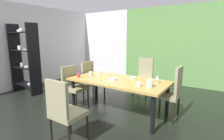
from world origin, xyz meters
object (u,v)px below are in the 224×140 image
(dining_table, at_px, (118,83))
(cup_center, at_px, (139,84))
(wine_glass_near_window, at_px, (98,71))
(cup_rear, at_px, (90,73))
(chair_right_far, at_px, (172,91))
(pitcher_front, at_px, (149,83))
(display_shelf, at_px, (24,58))
(wine_glass_corner, at_px, (99,68))
(serving_bowl_right, at_px, (112,79))
(wine_glass_west, at_px, (157,77))
(wine_glass_south, at_px, (106,72))
(serving_bowl_left, at_px, (133,78))
(chair_left_far, at_px, (91,79))
(cup_east, at_px, (79,75))
(chair_head_near, at_px, (64,110))
(chair_left_near, at_px, (73,84))
(chair_head_far, at_px, (144,75))

(dining_table, bearing_deg, cup_center, -21.50)
(wine_glass_near_window, height_order, cup_rear, wine_glass_near_window)
(cup_rear, bearing_deg, chair_right_far, 10.33)
(dining_table, distance_m, pitcher_front, 0.77)
(display_shelf, xyz_separation_m, cup_center, (3.52, 0.06, -0.25))
(wine_glass_corner, relative_size, serving_bowl_right, 0.88)
(wine_glass_west, xyz_separation_m, wine_glass_corner, (-1.56, 0.23, -0.01))
(cup_center, height_order, pitcher_front, pitcher_front)
(wine_glass_south, height_order, pitcher_front, wine_glass_south)
(serving_bowl_left, bearing_deg, chair_left_far, 176.83)
(chair_left_far, bearing_deg, cup_rear, 37.67)
(cup_rear, bearing_deg, cup_east, -107.25)
(chair_head_near, bearing_deg, chair_left_near, 130.91)
(chair_left_near, bearing_deg, wine_glass_south, 126.38)
(wine_glass_west, xyz_separation_m, serving_bowl_left, (-0.57, 0.10, -0.10))
(chair_left_near, height_order, wine_glass_south, chair_left_near)
(chair_head_near, distance_m, display_shelf, 3.16)
(chair_head_far, bearing_deg, chair_head_near, 89.74)
(dining_table, height_order, wine_glass_near_window, wine_glass_near_window)
(wine_glass_south, distance_m, serving_bowl_right, 0.41)
(wine_glass_west, height_order, serving_bowl_right, wine_glass_west)
(wine_glass_near_window, height_order, serving_bowl_right, wine_glass_near_window)
(pitcher_front, bearing_deg, serving_bowl_left, 142.10)
(wine_glass_near_window, height_order, pitcher_front, pitcher_front)
(wine_glass_south, xyz_separation_m, cup_center, (0.96, -0.35, -0.07))
(wine_glass_near_window, xyz_separation_m, cup_east, (-0.21, -0.44, -0.05))
(chair_right_far, height_order, cup_rear, chair_right_far)
(dining_table, xyz_separation_m, cup_rear, (-0.76, -0.00, 0.11))
(chair_left_far, xyz_separation_m, serving_bowl_left, (1.21, -0.07, 0.19))
(display_shelf, xyz_separation_m, wine_glass_west, (3.73, 0.43, -0.17))
(chair_head_near, height_order, wine_glass_corner, chair_head_near)
(serving_bowl_left, bearing_deg, wine_glass_near_window, -172.53)
(chair_left_far, distance_m, pitcher_front, 1.83)
(chair_right_far, xyz_separation_m, cup_rear, (-1.77, -0.32, 0.19))
(wine_glass_corner, distance_m, serving_bowl_left, 1.01)
(wine_glass_near_window, height_order, serving_bowl_left, wine_glass_near_window)
(display_shelf, height_order, pitcher_front, display_shelf)
(serving_bowl_right, bearing_deg, chair_head_near, -89.02)
(chair_right_far, height_order, display_shelf, display_shelf)
(chair_head_near, relative_size, wine_glass_south, 6.63)
(chair_left_near, distance_m, serving_bowl_left, 1.35)
(chair_left_far, xyz_separation_m, wine_glass_corner, (0.21, 0.07, 0.28))
(chair_right_far, relative_size, pitcher_front, 7.33)
(display_shelf, height_order, wine_glass_south, display_shelf)
(display_shelf, relative_size, wine_glass_near_window, 14.35)
(wine_glass_corner, distance_m, wine_glass_south, 0.47)
(chair_left_near, xyz_separation_m, chair_right_far, (2.01, 0.64, 0.03))
(wine_glass_south, bearing_deg, wine_glass_near_window, 176.02)
(chair_right_far, xyz_separation_m, serving_bowl_right, (-1.08, -0.43, 0.17))
(serving_bowl_left, bearing_deg, wine_glass_south, -168.15)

